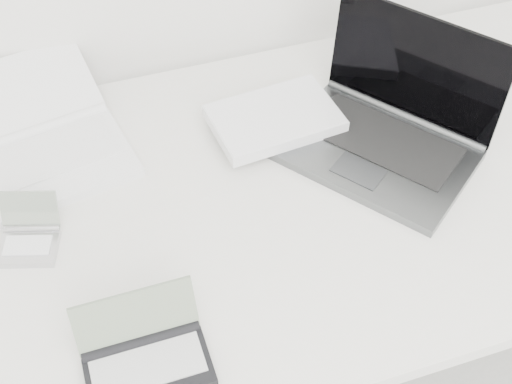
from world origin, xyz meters
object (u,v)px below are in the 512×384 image
object	(u,v)px
desk	(265,211)
laptop_large	(354,126)
palmtop_charcoal	(145,357)
netbook_open_white	(44,143)

from	to	relation	value
desk	laptop_large	world-z (taller)	laptop_large
palmtop_charcoal	laptop_large	bearing A→B (deg)	35.44
netbook_open_white	palmtop_charcoal	bearing A→B (deg)	-90.59
palmtop_charcoal	netbook_open_white	bearing A→B (deg)	99.51
laptop_large	netbook_open_white	distance (m)	0.59
laptop_large	desk	bearing A→B (deg)	-105.47
desk	netbook_open_white	xyz separation A→B (m)	(-0.36, 0.24, 0.07)
laptop_large	palmtop_charcoal	bearing A→B (deg)	-91.35
desk	palmtop_charcoal	size ratio (longest dim) A/B	8.75
desk	laptop_large	size ratio (longest dim) A/B	3.19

